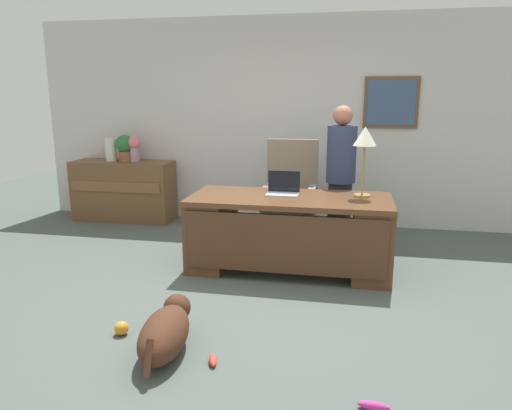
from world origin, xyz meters
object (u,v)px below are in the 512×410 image
dog_lying (166,331)px  vase_with_flowers (134,147)px  desk (289,230)px  potted_plant (125,147)px  person_standing (341,177)px  dog_toy_plush (213,360)px  desk_lamp (365,141)px  vase_empty (111,150)px  dog_toy_ball (121,328)px  credenza (124,191)px  dog_toy_bone (374,406)px  armchair (291,198)px  laptop (283,189)px

dog_lying → vase_with_flowers: vase_with_flowers is taller
desk → potted_plant: (-2.45, 1.52, 0.61)m
vase_with_flowers → potted_plant: size_ratio=0.95×
person_standing → dog_toy_plush: size_ratio=11.01×
person_standing → desk_lamp: 0.80m
person_standing → vase_empty: person_standing is taller
person_standing → dog_toy_ball: 2.87m
desk → dog_lying: desk is taller
dog_lying → potted_plant: (-1.83, 3.24, 0.86)m
credenza → person_standing: bearing=-14.1°
desk → vase_with_flowers: vase_with_flowers is taller
dog_lying → dog_toy_bone: 1.41m
dog_lying → vase_empty: vase_empty is taller
armchair → desk_lamp: size_ratio=1.77×
credenza → dog_toy_ball: credenza is taller
armchair → dog_toy_ball: armchair is taller
desk → laptop: laptop is taller
armchair → dog_lying: (-0.50, -2.70, -0.37)m
credenza → dog_toy_plush: credenza is taller
laptop → dog_toy_bone: size_ratio=1.80×
potted_plant → dog_toy_plush: size_ratio=2.48×
desk_lamp → dog_toy_plush: desk_lamp is taller
laptop → potted_plant: 2.75m
vase_with_flowers → dog_toy_bone: 4.82m
dog_lying → laptop: bearing=74.0°
armchair → person_standing: size_ratio=0.75×
laptop → dog_toy_ball: bearing=-119.1°
desk_lamp → dog_toy_bone: size_ratio=3.81×
armchair → potted_plant: size_ratio=3.33×
vase_with_flowers → dog_toy_plush: (2.04, -3.32, -0.99)m
armchair → laptop: bearing=-88.2°
credenza → dog_lying: bearing=-59.7°
laptop → vase_with_flowers: size_ratio=0.93×
credenza → potted_plant: (0.06, 0.00, 0.61)m
potted_plant → laptop: bearing=-30.3°
desk → dog_toy_plush: bearing=-98.4°
dog_lying → dog_toy_ball: dog_lying is taller
desk → laptop: (-0.08, 0.14, 0.39)m
vase_with_flowers → vase_empty: vase_with_flowers is taller
person_standing → vase_empty: size_ratio=5.16×
dog_lying → dog_toy_ball: (-0.41, 0.16, -0.10)m
vase_empty → dog_toy_bone: 5.04m
desk → vase_empty: size_ratio=6.29×
person_standing → laptop: bearing=-130.8°
dog_toy_ball → vase_with_flowers: bearing=112.7°
armchair → dog_toy_plush: (-0.16, -2.78, -0.50)m
vase_with_flowers → person_standing: bearing=-15.1°
person_standing → credenza: bearing=165.9°
desk → armchair: armchair is taller
dog_toy_ball → potted_plant: bearing=114.8°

